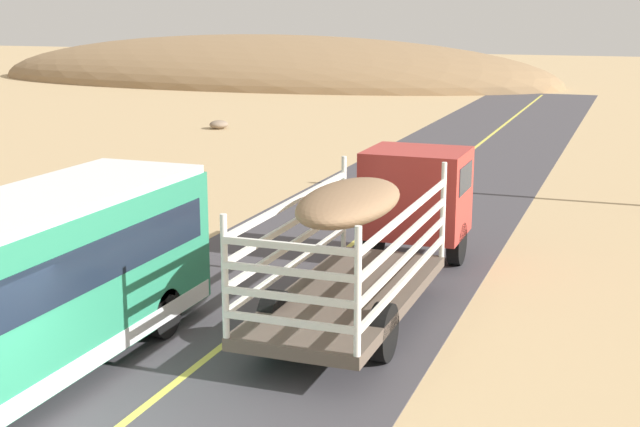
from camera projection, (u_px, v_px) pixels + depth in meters
livestock_truck at (393, 211)px, 20.27m from camera, size 2.53×9.70×3.02m
bus at (1, 297)px, 14.36m from camera, size 2.54×10.00×3.21m
boulder_far_horizon at (219, 125)px, 47.62m from camera, size 1.00×1.10×0.46m
distant_hill at (261, 81)px, 79.49m from camera, size 53.97×22.66×8.36m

